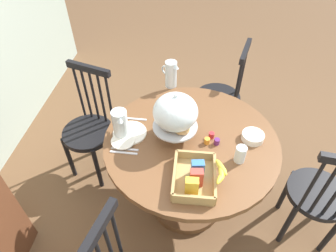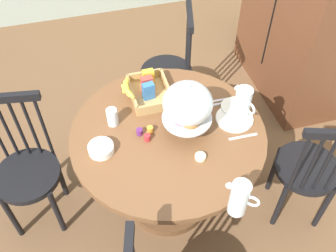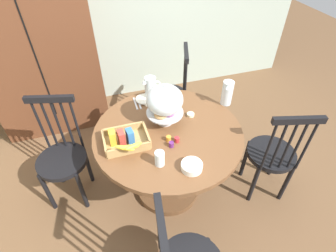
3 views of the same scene
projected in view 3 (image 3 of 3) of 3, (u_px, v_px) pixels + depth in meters
The scene contains 21 objects.
ground_plane at pixel (156, 204), 2.33m from camera, with size 10.00×10.00×0.00m, color brown.
wooden_armoire at pixel (36, 41), 2.57m from camera, with size 1.18×0.60×1.96m.
dining_table at pixel (168, 152), 2.12m from camera, with size 1.12×1.12×0.74m.
windsor_chair_by_cabinet at pixel (272, 155), 2.17m from camera, with size 0.42×0.42×0.97m.
windsor_chair_facing_door at pixel (171, 96), 2.80m from camera, with size 0.43×0.43×0.97m.
windsor_chair_far_side at pixel (63, 158), 2.14m from camera, with size 0.42×0.42×0.97m.
pastry_stand_with_dome at pixel (165, 102), 1.91m from camera, with size 0.28×0.28×0.34m.
orange_juice_pitcher at pixel (151, 89), 2.22m from camera, with size 0.18×0.10×0.20m.
milk_pitcher at pixel (227, 94), 2.16m from camera, with size 0.12×0.15×0.21m.
cereal_basket at pixel (125, 140), 1.83m from camera, with size 0.32×0.30×0.12m.
china_plate_large at pixel (155, 100), 2.25m from camera, with size 0.22×0.22×0.01m, color white.
china_plate_small at pixel (144, 99), 2.24m from camera, with size 0.15×0.15×0.01m, color white.
cereal_bowl at pixel (192, 166), 1.68m from camera, with size 0.14×0.14×0.04m, color white.
drinking_glass at pixel (160, 159), 1.69m from camera, with size 0.06×0.06×0.11m, color silver.
butter_dish at pixel (191, 115), 2.09m from camera, with size 0.06×0.06×0.02m, color beige.
jam_jar_strawberry at pixel (177, 140), 1.87m from camera, with size 0.04×0.04×0.04m, color #B7282D.
jam_jar_apricot at pixel (169, 139), 1.88m from camera, with size 0.04×0.04×0.04m, color orange.
jam_jar_grape at pixel (171, 144), 1.83m from camera, with size 0.04×0.04×0.04m, color #5B2366.
table_knife at pixel (139, 103), 2.22m from camera, with size 0.17×0.01×0.01m, color silver.
dinner_fork at pixel (135, 104), 2.21m from camera, with size 0.17×0.01×0.01m, color silver.
soup_spoon at pixel (171, 98), 2.28m from camera, with size 0.17×0.01×0.01m, color silver.
Camera 3 is at (-0.29, -1.25, 2.08)m, focal length 28.10 mm.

